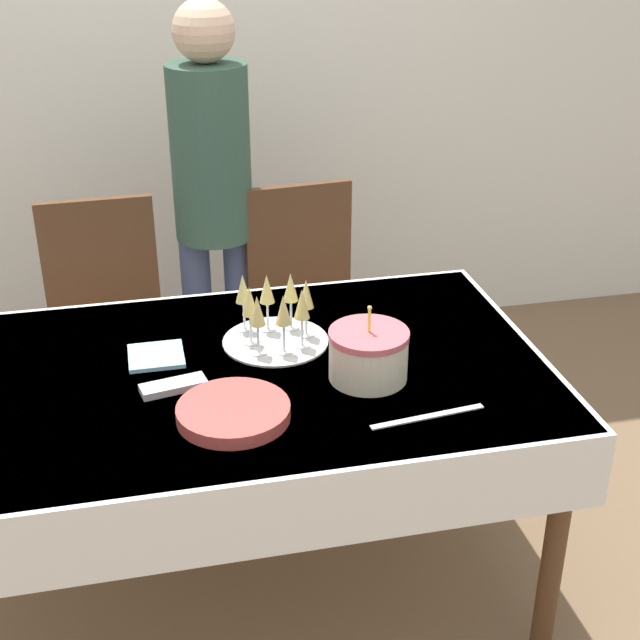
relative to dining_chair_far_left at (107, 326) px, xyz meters
The scene contains 12 objects.
ground_plane 1.05m from the dining_chair_far_left, 65.97° to the right, with size 12.00×12.00×0.00m, color brown.
wall_back 1.26m from the dining_chair_far_left, 67.35° to the left, with size 8.00×0.05×2.70m.
dining_table 0.91m from the dining_chair_far_left, 65.97° to the right, with size 1.65×1.01×0.77m.
dining_chair_far_left is the anchor object (origin of this frame).
dining_chair_far_right 0.72m from the dining_chair_far_left, ahead, with size 0.46×0.46×0.96m.
birthday_cake 1.21m from the dining_chair_far_left, 53.81° to the right, with size 0.21×0.21×0.21m.
champagne_tray 0.90m from the dining_chair_far_left, 54.67° to the right, with size 0.30×0.30×0.18m.
plate_stack_main 1.13m from the dining_chair_far_left, 73.38° to the right, with size 0.28×0.28×0.03m.
cake_knife 1.42m from the dining_chair_far_left, 56.06° to the right, with size 0.30×0.05×0.00m.
fork_pile 0.94m from the dining_chair_far_left, 78.37° to the right, with size 0.18×0.09×0.02m.
napkin_pile 0.77m from the dining_chair_far_left, 78.15° to the right, with size 0.15×0.15×0.01m.
person_standing 0.62m from the dining_chair_far_left, 20.56° to the left, with size 0.28×0.28×1.60m.
Camera 1 is at (-0.25, -2.07, 1.96)m, focal length 50.00 mm.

